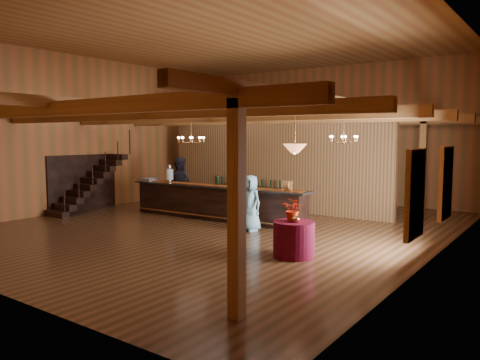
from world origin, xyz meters
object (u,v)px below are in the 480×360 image
Objects in this scene: bartender at (238,192)px; staff_second at (180,184)px; raffle_drum at (287,185)px; chandelier_left at (191,139)px; round_table at (294,239)px; floor_plant at (373,201)px; beverage_dispenser at (169,174)px; pendant_lamp at (295,148)px; tasting_bar at (216,202)px; chandelier_right at (344,138)px; guest at (250,203)px; backbar_shelf at (250,197)px.

bartender is 0.87× the size of staff_second.
chandelier_left is at bearing -162.81° from raffle_drum.
floor_plant is (-0.26, 5.66, 0.20)m from round_table.
round_table is at bearing -21.36° from chandelier_left.
pendant_lamp is at bearing -22.61° from beverage_dispenser.
tasting_bar is 5.05m from floor_plant.
pendant_lamp reaches higher than raffle_drum.
floor_plant is at bearing 91.02° from chandelier_right.
chandelier_right is at bearing 169.37° from staff_second.
staff_second is at bearing 105.20° from beverage_dispenser.
round_table is 0.77× the size of floor_plant.
chandelier_left is 0.50× the size of guest.
bartender is (-3.85, 0.37, -1.77)m from chandelier_right.
guest is (-2.39, 1.77, -1.61)m from pendant_lamp.
backbar_shelf is 3.97m from chandelier_left.
chandelier_right is 3.13m from pendant_lamp.
raffle_drum is at bearing 17.19° from chandelier_left.
staff_second is at bearing 167.40° from guest.
tasting_bar is 10.95× the size of beverage_dispenser.
chandelier_right reaches higher than tasting_bar.
chandelier_right is (4.51, -2.02, 2.18)m from backbar_shelf.
raffle_drum is at bearing 0.31° from beverage_dispenser.
bartender reaches higher than floor_plant.
staff_second is (-2.25, 0.70, 0.41)m from tasting_bar.
floor_plant is at bearing 34.91° from tasting_bar.
floor_plant reaches higher than backbar_shelf.
chandelier_left and chandelier_right have the same top height.
backbar_shelf is (-0.41, 2.47, -0.13)m from tasting_bar.
floor_plant is (4.33, 3.86, -1.97)m from chandelier_left.
raffle_drum reaches higher than round_table.
raffle_drum is (2.57, 0.02, 0.71)m from tasting_bar.
tasting_bar is at bearing 154.21° from staff_second.
raffle_drum is 0.11× the size of backbar_shelf.
beverage_dispenser is 0.20× the size of backbar_shelf.
pendant_lamp is 0.54× the size of bartender.
raffle_drum is 0.29× the size of floor_plant.
beverage_dispenser is 0.75× the size of chandelier_right.
guest reaches higher than tasting_bar.
raffle_drum is at bearing -116.42° from floor_plant.
staff_second is at bearing -128.17° from backbar_shelf.
chandelier_right is at bearing 4.26° from beverage_dispenser.
chandelier_left is 2.99m from staff_second.
beverage_dispenser is 6.97m from round_table.
backbar_shelf is at bearing 92.23° from chandelier_left.
chandelier_right is 3.13m from guest.
beverage_dispenser is 0.67× the size of pendant_lamp.
backbar_shelf is 3.32× the size of pendant_lamp.
backbar_shelf is (-2.98, 2.45, -0.85)m from raffle_drum.
chandelier_right is 0.89× the size of pendant_lamp.
staff_second reaches higher than floor_plant.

